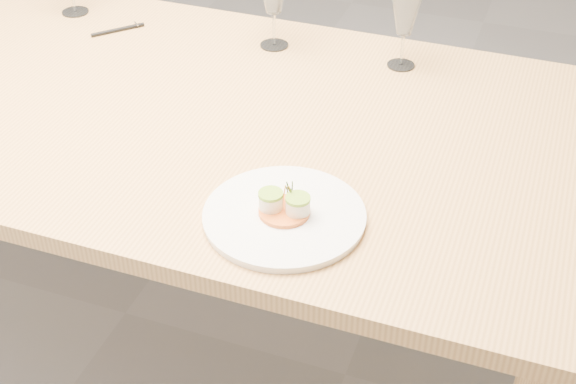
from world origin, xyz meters
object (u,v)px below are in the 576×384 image
(dinner_plate, at_px, (284,215))
(wine_glass_2, at_px, (406,14))
(dining_table, at_px, (91,111))
(ballpoint_pen, at_px, (118,30))

(dinner_plate, bearing_deg, wine_glass_2, 84.82)
(dining_table, distance_m, ballpoint_pen, 0.30)
(dinner_plate, bearing_deg, ballpoint_pen, 139.19)
(dinner_plate, height_order, ballpoint_pen, dinner_plate)
(dining_table, height_order, ballpoint_pen, ballpoint_pen)
(dining_table, distance_m, wine_glass_2, 0.78)
(dining_table, xyz_separation_m, dinner_plate, (0.61, -0.31, 0.08))
(dining_table, relative_size, dinner_plate, 7.96)
(dining_table, bearing_deg, dinner_plate, -26.85)
(ballpoint_pen, bearing_deg, wine_glass_2, -42.91)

